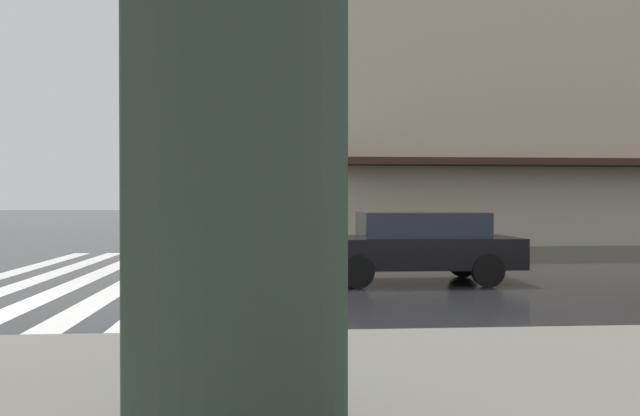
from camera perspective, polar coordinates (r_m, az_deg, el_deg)
zebra_crossing at (r=15.11m, az=-19.08°, el=-5.62°), size 13.00×4.50×0.01m
haussmann_block_corner at (r=35.28m, az=13.05°, el=14.28°), size 20.50×23.75×20.38m
billboard_column at (r=4.04m, az=-7.26°, el=3.86°), size 1.43×1.43×3.34m
car_black at (r=13.40m, az=8.30°, el=-3.16°), size 1.85×4.10×1.41m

